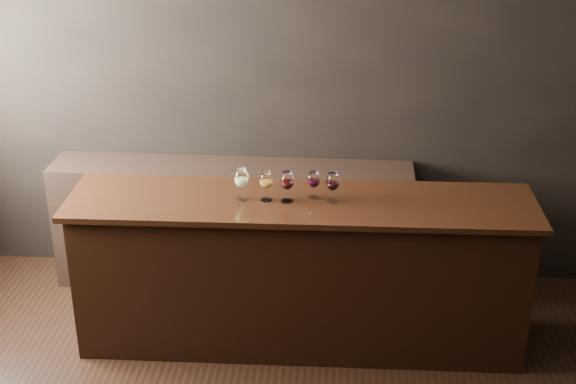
# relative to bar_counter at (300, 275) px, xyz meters

# --- Properties ---
(room_shell) EXTENTS (5.02, 4.52, 2.81)m
(room_shell) POSITION_rel_bar_counter_xyz_m (-0.44, -1.21, 1.33)
(room_shell) COLOR black
(room_shell) RESTS_ON ground
(bar_counter) EXTENTS (2.74, 0.65, 0.95)m
(bar_counter) POSITION_rel_bar_counter_xyz_m (0.00, 0.00, 0.00)
(bar_counter) COLOR black
(bar_counter) RESTS_ON ground
(bar_top) EXTENTS (2.83, 0.72, 0.04)m
(bar_top) POSITION_rel_bar_counter_xyz_m (0.00, 0.00, 0.50)
(bar_top) COLOR black
(bar_top) RESTS_ON bar_counter
(back_bar_shelf) EXTENTS (2.50, 0.40, 0.90)m
(back_bar_shelf) POSITION_rel_bar_counter_xyz_m (-0.53, 0.70, -0.03)
(back_bar_shelf) COLOR black
(back_bar_shelf) RESTS_ON ground
(glass_white) EXTENTS (0.08, 0.08, 0.20)m
(glass_white) POSITION_rel_bar_counter_xyz_m (-0.35, -0.02, 0.65)
(glass_white) COLOR white
(glass_white) RESTS_ON bar_top
(glass_amber) EXTENTS (0.08, 0.08, 0.19)m
(glass_amber) POSITION_rel_bar_counter_xyz_m (-0.21, -0.02, 0.64)
(glass_amber) COLOR white
(glass_amber) RESTS_ON bar_top
(glass_red_a) EXTENTS (0.08, 0.08, 0.19)m
(glass_red_a) POSITION_rel_bar_counter_xyz_m (-0.08, -0.02, 0.64)
(glass_red_a) COLOR white
(glass_red_a) RESTS_ON bar_top
(glass_red_b) EXTENTS (0.07, 0.07, 0.17)m
(glass_red_b) POSITION_rel_bar_counter_xyz_m (0.07, 0.04, 0.63)
(glass_red_b) COLOR white
(glass_red_b) RESTS_ON bar_top
(glass_red_c) EXTENTS (0.08, 0.08, 0.19)m
(glass_red_c) POSITION_rel_bar_counter_xyz_m (0.19, -0.01, 0.64)
(glass_red_c) COLOR white
(glass_red_c) RESTS_ON bar_top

